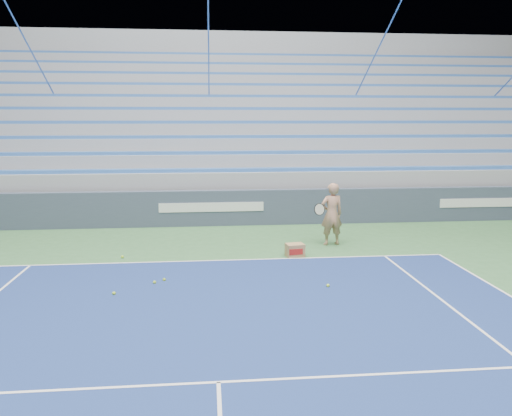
# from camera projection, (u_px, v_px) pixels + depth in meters

# --- Properties ---
(sponsor_barrier) EXTENTS (30.00, 0.32, 1.10)m
(sponsor_barrier) POSITION_uv_depth(u_px,v_px,m) (212.00, 208.00, 15.44)
(sponsor_barrier) COLOR #394458
(sponsor_barrier) RESTS_ON ground
(bleachers) EXTENTS (31.00, 9.15, 7.30)m
(bleachers) POSITION_uv_depth(u_px,v_px,m) (210.00, 141.00, 20.72)
(bleachers) COLOR #95979D
(bleachers) RESTS_ON ground
(tennis_player) EXTENTS (0.93, 0.85, 1.64)m
(tennis_player) POSITION_uv_depth(u_px,v_px,m) (331.00, 214.00, 12.98)
(tennis_player) COLOR tan
(tennis_player) RESTS_ON ground
(ball_box) EXTENTS (0.47, 0.39, 0.31)m
(ball_box) POSITION_uv_depth(u_px,v_px,m) (295.00, 250.00, 11.97)
(ball_box) COLOR #9E7A4C
(ball_box) RESTS_ON ground
(tennis_ball_0) EXTENTS (0.07, 0.07, 0.07)m
(tennis_ball_0) POSITION_uv_depth(u_px,v_px,m) (122.00, 257.00, 11.85)
(tennis_ball_0) COLOR #AFDC2D
(tennis_ball_0) RESTS_ON ground
(tennis_ball_1) EXTENTS (0.07, 0.07, 0.07)m
(tennis_ball_1) POSITION_uv_depth(u_px,v_px,m) (155.00, 282.00, 9.99)
(tennis_ball_1) COLOR #AFDC2D
(tennis_ball_1) RESTS_ON ground
(tennis_ball_2) EXTENTS (0.07, 0.07, 0.07)m
(tennis_ball_2) POSITION_uv_depth(u_px,v_px,m) (114.00, 293.00, 9.36)
(tennis_ball_2) COLOR #AFDC2D
(tennis_ball_2) RESTS_ON ground
(tennis_ball_3) EXTENTS (0.07, 0.07, 0.07)m
(tennis_ball_3) POSITION_uv_depth(u_px,v_px,m) (164.00, 280.00, 10.16)
(tennis_ball_3) COLOR #AFDC2D
(tennis_ball_3) RESTS_ON ground
(tennis_ball_4) EXTENTS (0.07, 0.07, 0.07)m
(tennis_ball_4) POSITION_uv_depth(u_px,v_px,m) (328.00, 286.00, 9.80)
(tennis_ball_4) COLOR #AFDC2D
(tennis_ball_4) RESTS_ON ground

